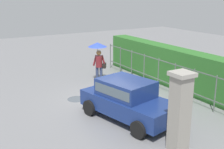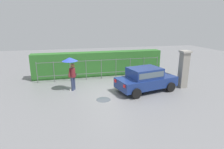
% 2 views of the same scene
% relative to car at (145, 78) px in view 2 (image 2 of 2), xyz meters
% --- Properties ---
extents(ground_plane, '(40.00, 40.00, 0.00)m').
position_rel_car_xyz_m(ground_plane, '(-2.17, 0.43, -0.80)').
color(ground_plane, slate).
extents(car, '(3.97, 2.48, 1.48)m').
position_rel_car_xyz_m(car, '(0.00, 0.00, 0.00)').
color(car, navy).
rests_on(car, ground).
extents(pedestrian, '(0.95, 0.95, 2.10)m').
position_rel_car_xyz_m(pedestrian, '(-4.43, 1.17, 0.75)').
color(pedestrian, '#2D3856').
rests_on(pedestrian, ground).
extents(gate_pillar, '(0.60, 0.60, 2.42)m').
position_rel_car_xyz_m(gate_pillar, '(2.64, 0.04, 0.44)').
color(gate_pillar, gray).
rests_on(gate_pillar, ground).
extents(fence_section, '(9.19, 0.05, 1.50)m').
position_rel_car_xyz_m(fence_section, '(-2.18, 3.24, 0.02)').
color(fence_section, '#59605B').
rests_on(fence_section, ground).
extents(hedge_row, '(10.14, 0.90, 1.90)m').
position_rel_car_xyz_m(hedge_row, '(-2.18, 4.17, 0.15)').
color(hedge_row, '#2D6B28').
rests_on(hedge_row, ground).
extents(puddle_near, '(0.80, 0.80, 0.00)m').
position_rel_car_xyz_m(puddle_near, '(-2.82, -0.80, -0.80)').
color(puddle_near, '#4C545B').
rests_on(puddle_near, ground).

